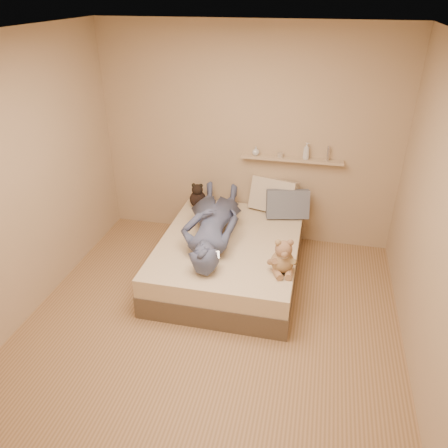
% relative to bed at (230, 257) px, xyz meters
% --- Properties ---
extents(room, '(3.80, 3.80, 3.80)m').
position_rel_bed_xyz_m(room, '(0.00, -0.93, 1.08)').
color(room, '#9E7952').
rests_on(room, ground).
extents(bed, '(1.50, 1.90, 0.45)m').
position_rel_bed_xyz_m(bed, '(0.00, 0.00, 0.00)').
color(bed, brown).
rests_on(bed, floor).
extents(game_console, '(0.20, 0.12, 0.06)m').
position_rel_bed_xyz_m(game_console, '(-0.07, -0.58, 0.39)').
color(game_console, '#B1B2B8').
rests_on(game_console, bed).
extents(teddy_bear, '(0.30, 0.30, 0.37)m').
position_rel_bed_xyz_m(teddy_bear, '(0.62, -0.48, 0.38)').
color(teddy_bear, tan).
rests_on(teddy_bear, bed).
extents(dark_plush, '(0.21, 0.21, 0.32)m').
position_rel_bed_xyz_m(dark_plush, '(-0.56, 0.72, 0.36)').
color(dark_plush, black).
rests_on(dark_plush, bed).
extents(pillow_cream, '(0.60, 0.41, 0.43)m').
position_rel_bed_xyz_m(pillow_cream, '(0.36, 0.83, 0.43)').
color(pillow_cream, beige).
rests_on(pillow_cream, bed).
extents(pillow_grey, '(0.54, 0.33, 0.36)m').
position_rel_bed_xyz_m(pillow_grey, '(0.56, 0.69, 0.40)').
color(pillow_grey, slate).
rests_on(pillow_grey, bed).
extents(person, '(0.78, 1.69, 0.39)m').
position_rel_bed_xyz_m(person, '(-0.20, 0.03, 0.42)').
color(person, '#464A6E').
rests_on(person, bed).
extents(wall_shelf, '(1.20, 0.12, 0.03)m').
position_rel_bed_xyz_m(wall_shelf, '(0.55, 0.91, 0.88)').
color(wall_shelf, tan).
rests_on(wall_shelf, wall_back).
extents(shelf_bottles, '(0.91, 0.11, 0.20)m').
position_rel_bed_xyz_m(shelf_bottles, '(0.50, 0.91, 0.97)').
color(shelf_bottles, silver).
rests_on(shelf_bottles, wall_shelf).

